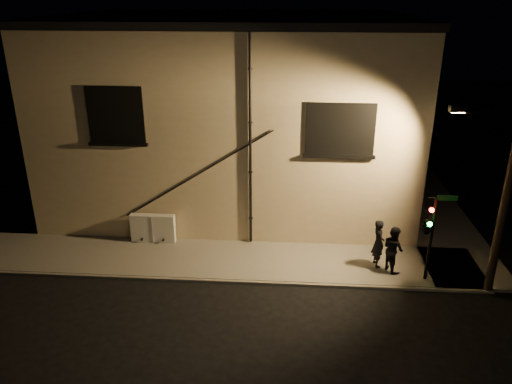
# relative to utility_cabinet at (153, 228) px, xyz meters

# --- Properties ---
(ground) EXTENTS (90.00, 90.00, 0.00)m
(ground) POSITION_rel_utility_cabinet_xyz_m (5.83, -2.70, -0.72)
(ground) COLOR black
(sidewalk) EXTENTS (21.00, 16.00, 0.12)m
(sidewalk) POSITION_rel_utility_cabinet_xyz_m (7.05, 1.69, -0.66)
(sidewalk) COLOR slate
(sidewalk) RESTS_ON ground
(building) EXTENTS (16.20, 12.23, 8.80)m
(building) POSITION_rel_utility_cabinet_xyz_m (2.83, 6.29, 3.68)
(building) COLOR beige
(building) RESTS_ON ground
(utility_cabinet) EXTENTS (1.83, 0.31, 1.20)m
(utility_cabinet) POSITION_rel_utility_cabinet_xyz_m (0.00, 0.00, 0.00)
(utility_cabinet) COLOR silver
(utility_cabinet) RESTS_ON sidewalk
(pedestrian_a) EXTENTS (0.57, 0.76, 1.88)m
(pedestrian_a) POSITION_rel_utility_cabinet_xyz_m (8.96, -1.30, 0.34)
(pedestrian_a) COLOR black
(pedestrian_a) RESTS_ON sidewalk
(pedestrian_b) EXTENTS (0.98, 1.06, 1.77)m
(pedestrian_b) POSITION_rel_utility_cabinet_xyz_m (9.46, -1.60, 0.28)
(pedestrian_b) COLOR black
(pedestrian_b) RESTS_ON sidewalk
(traffic_signal) EXTENTS (1.17, 1.91, 3.28)m
(traffic_signal) POSITION_rel_utility_cabinet_xyz_m (10.39, -2.25, 1.60)
(traffic_signal) COLOR black
(traffic_signal) RESTS_ON sidewalk
(streetlamp_pole) EXTENTS (2.02, 1.38, 6.81)m
(streetlamp_pole) POSITION_rel_utility_cabinet_xyz_m (12.52, -2.58, 2.92)
(streetlamp_pole) COLOR black
(streetlamp_pole) RESTS_ON ground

